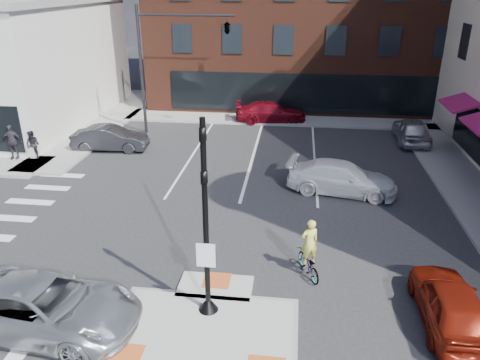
# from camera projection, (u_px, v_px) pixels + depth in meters

# --- Properties ---
(ground) EXTENTS (120.00, 120.00, 0.00)m
(ground) POSITION_uv_depth(u_px,v_px,m) (206.00, 321.00, 13.82)
(ground) COLOR #28282B
(ground) RESTS_ON ground
(refuge_island) EXTENTS (5.40, 4.65, 0.13)m
(refuge_island) POSITION_uv_depth(u_px,v_px,m) (204.00, 326.00, 13.56)
(refuge_island) COLOR gray
(refuge_island) RESTS_ON ground
(sidewalk_e) EXTENTS (3.00, 24.00, 0.15)m
(sidewalk_e) POSITION_uv_depth(u_px,v_px,m) (475.00, 196.00, 21.69)
(sidewalk_e) COLOR gray
(sidewalk_e) RESTS_ON ground
(sidewalk_n) EXTENTS (26.00, 3.00, 0.15)m
(sidewalk_n) POSITION_uv_depth(u_px,v_px,m) (305.00, 120.00, 33.53)
(sidewalk_n) COLOR gray
(sidewalk_n) RESTS_ON ground
(building_n) EXTENTS (24.40, 18.40, 15.50)m
(building_n) POSITION_uv_depth(u_px,v_px,m) (310.00, 0.00, 39.63)
(building_n) COLOR #4D2418
(building_n) RESTS_ON ground
(building_far_left) EXTENTS (10.00, 12.00, 10.00)m
(building_far_left) POSITION_uv_depth(u_px,v_px,m) (251.00, 17.00, 59.79)
(building_far_left) COLOR slate
(building_far_left) RESTS_ON ground
(building_far_right) EXTENTS (12.00, 12.00, 12.00)m
(building_far_right) POSITION_uv_depth(u_px,v_px,m) (354.00, 9.00, 59.75)
(building_far_right) COLOR brown
(building_far_right) RESTS_ON ground
(signal_pole) EXTENTS (0.60, 0.60, 5.98)m
(signal_pole) POSITION_uv_depth(u_px,v_px,m) (206.00, 246.00, 13.25)
(signal_pole) COLOR black
(signal_pole) RESTS_ON refuge_island
(mast_arm_signal) EXTENTS (6.10, 2.24, 8.00)m
(mast_arm_signal) POSITION_uv_depth(u_px,v_px,m) (203.00, 36.00, 28.21)
(mast_arm_signal) COLOR black
(mast_arm_signal) RESTS_ON ground
(silver_suv) EXTENTS (5.79, 3.08, 1.55)m
(silver_suv) POSITION_uv_depth(u_px,v_px,m) (44.00, 306.00, 13.25)
(silver_suv) COLOR #B3B5BA
(silver_suv) RESTS_ON ground
(red_sedan) EXTENTS (1.68, 4.13, 1.41)m
(red_sedan) POSITION_uv_depth(u_px,v_px,m) (451.00, 304.00, 13.47)
(red_sedan) COLOR maroon
(red_sedan) RESTS_ON ground
(white_pickup) EXTENTS (5.38, 2.88, 1.48)m
(white_pickup) POSITION_uv_depth(u_px,v_px,m) (342.00, 178.00, 21.99)
(white_pickup) COLOR white
(white_pickup) RESTS_ON ground
(bg_car_dark) EXTENTS (4.49, 1.86, 1.45)m
(bg_car_dark) POSITION_uv_depth(u_px,v_px,m) (110.00, 138.00, 27.58)
(bg_car_dark) COLOR #27272C
(bg_car_dark) RESTS_ON ground
(bg_car_silver) EXTENTS (1.95, 4.61, 1.56)m
(bg_car_silver) POSITION_uv_depth(u_px,v_px,m) (412.00, 130.00, 28.92)
(bg_car_silver) COLOR silver
(bg_car_silver) RESTS_ON ground
(bg_car_red) EXTENTS (5.17, 2.67, 1.43)m
(bg_car_red) POSITION_uv_depth(u_px,v_px,m) (271.00, 112.00, 33.10)
(bg_car_red) COLOR maroon
(bg_car_red) RESTS_ON ground
(cyclist) EXTENTS (1.16, 1.73, 2.10)m
(cyclist) POSITION_uv_depth(u_px,v_px,m) (309.00, 257.00, 15.76)
(cyclist) COLOR #3F3F44
(cyclist) RESTS_ON ground
(pedestrian_a) EXTENTS (0.80, 0.63, 1.60)m
(pedestrian_a) POSITION_uv_depth(u_px,v_px,m) (33.00, 145.00, 25.76)
(pedestrian_a) COLOR black
(pedestrian_a) RESTS_ON sidewalk_nw
(pedestrian_b) EXTENTS (1.20, 0.64, 1.95)m
(pedestrian_b) POSITION_uv_depth(u_px,v_px,m) (12.00, 142.00, 25.71)
(pedestrian_b) COLOR #2E2A34
(pedestrian_b) RESTS_ON sidewalk_nw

